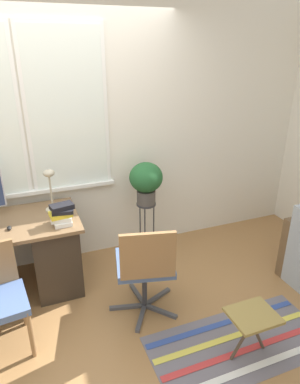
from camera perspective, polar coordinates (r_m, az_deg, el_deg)
ground_plane at (r=3.37m, az=-11.64°, el=-17.38°), size 14.00×14.00×0.00m
wall_back_with_window at (r=3.48m, az=-16.10°, el=8.92°), size 9.00×0.12×2.70m
mouse at (r=3.14m, az=-22.42°, el=-5.57°), size 0.04×0.06×0.03m
desk_lamp at (r=3.28m, az=-16.34°, el=1.46°), size 0.14×0.14×0.41m
book_stack at (r=3.06m, az=-14.48°, el=-3.62°), size 0.22×0.18×0.19m
office_chair_swivel at (r=2.89m, az=-0.78°, el=-12.18°), size 0.61×0.62×0.89m
plant_stand at (r=3.65m, az=-0.64°, el=-3.38°), size 0.21×0.21×0.64m
potted_plant at (r=3.50m, az=-0.67°, el=2.02°), size 0.34×0.34×0.45m
floor_rug_striped at (r=3.03m, az=14.61°, el=-23.22°), size 1.43×0.68×0.01m
folding_stool at (r=2.75m, az=16.71°, el=-19.59°), size 0.34×0.29×0.39m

